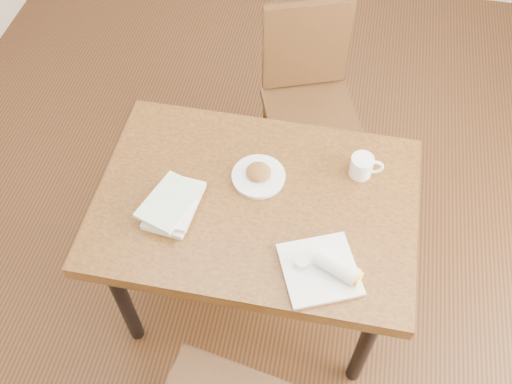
% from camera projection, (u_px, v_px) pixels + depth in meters
% --- Properties ---
extents(ground, '(4.00, 5.00, 0.01)m').
position_uv_depth(ground, '(256.00, 292.00, 2.68)').
color(ground, '#472814').
rests_on(ground, ground).
extents(table, '(1.17, 0.81, 0.75)m').
position_uv_depth(table, '(256.00, 213.00, 2.14)').
color(table, brown).
rests_on(table, ground).
extents(chair_far, '(0.54, 0.54, 0.95)m').
position_uv_depth(chair_far, '(308.00, 91.00, 2.69)').
color(chair_far, '#4C3015').
rests_on(chair_far, ground).
extents(plate_scone, '(0.20, 0.20, 0.06)m').
position_uv_depth(plate_scone, '(259.00, 175.00, 2.11)').
color(plate_scone, white).
rests_on(plate_scone, table).
extents(coffee_mug, '(0.13, 0.09, 0.09)m').
position_uv_depth(coffee_mug, '(363.00, 166.00, 2.11)').
color(coffee_mug, white).
rests_on(coffee_mug, table).
extents(plate_burrito, '(0.32, 0.32, 0.08)m').
position_uv_depth(plate_burrito, '(325.00, 269.00, 1.88)').
color(plate_burrito, white).
rests_on(plate_burrito, table).
extents(book_stack, '(0.22, 0.26, 0.06)m').
position_uv_depth(book_stack, '(173.00, 204.00, 2.02)').
color(book_stack, white).
rests_on(book_stack, table).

